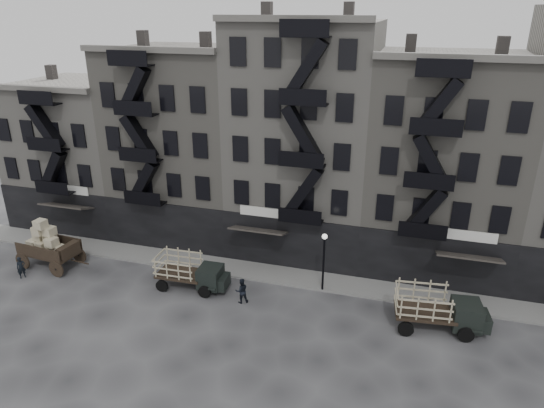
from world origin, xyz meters
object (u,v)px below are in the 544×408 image
(horse, at_px, (50,243))
(pedestrian_west, at_px, (21,268))
(pedestrian_mid, at_px, (242,291))
(stake_truck_west, at_px, (190,270))
(wagon, at_px, (46,239))
(stake_truck_east, at_px, (439,307))

(horse, relative_size, pedestrian_west, 1.07)
(horse, relative_size, pedestrian_mid, 0.99)
(horse, relative_size, stake_truck_west, 0.34)
(wagon, distance_m, stake_truck_west, 11.38)
(pedestrian_west, bearing_deg, horse, 47.11)
(stake_truck_east, bearing_deg, stake_truck_west, 172.96)
(stake_truck_west, distance_m, stake_truck_east, 16.01)
(horse, distance_m, pedestrian_west, 3.97)
(pedestrian_west, distance_m, pedestrian_mid, 16.05)
(stake_truck_west, distance_m, pedestrian_mid, 4.03)
(stake_truck_east, bearing_deg, pedestrian_mid, 176.25)
(wagon, relative_size, stake_truck_west, 0.93)
(horse, height_order, stake_truck_east, stake_truck_east)
(stake_truck_east, height_order, pedestrian_mid, stake_truck_east)
(stake_truck_east, xyz_separation_m, pedestrian_mid, (-12.08, -0.65, -0.67))
(horse, xyz_separation_m, stake_truck_west, (12.84, -1.73, 0.68))
(horse, height_order, wagon, wagon)
(wagon, bearing_deg, pedestrian_west, -103.39)
(horse, height_order, stake_truck_west, stake_truck_west)
(wagon, xyz_separation_m, stake_truck_east, (27.37, 0.07, -0.61))
(stake_truck_east, bearing_deg, pedestrian_west, 177.44)
(wagon, xyz_separation_m, stake_truck_west, (11.36, 0.13, -0.74))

